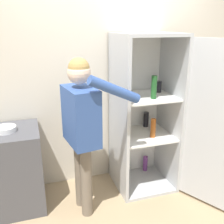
% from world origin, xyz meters
% --- Properties ---
extents(ground_plane, '(12.00, 12.00, 0.00)m').
position_xyz_m(ground_plane, '(0.00, 0.00, 0.00)').
color(ground_plane, tan).
extents(wall_back, '(7.00, 0.06, 2.55)m').
position_xyz_m(wall_back, '(0.00, 0.98, 1.27)').
color(wall_back, beige).
rests_on(wall_back, ground_plane).
extents(refrigerator, '(1.06, 1.26, 1.85)m').
position_xyz_m(refrigerator, '(0.45, 0.51, 0.92)').
color(refrigerator, '#B7BABC').
rests_on(refrigerator, ground_plane).
extents(person, '(0.70, 0.60, 1.65)m').
position_xyz_m(person, '(-0.48, 0.35, 1.04)').
color(person, '#726656').
rests_on(person, ground_plane).
extents(counter, '(0.60, 0.59, 0.90)m').
position_xyz_m(counter, '(-1.19, 0.63, 0.45)').
color(counter, '#4C4C51').
rests_on(counter, ground_plane).
extents(bowl, '(0.21, 0.21, 0.05)m').
position_xyz_m(bowl, '(-1.21, 0.62, 0.93)').
color(bowl, white).
rests_on(bowl, counter).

